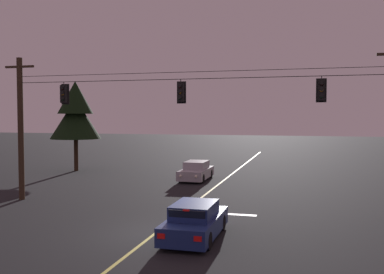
% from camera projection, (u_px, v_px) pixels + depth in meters
% --- Properties ---
extents(ground_plane, '(180.00, 180.00, 0.00)m').
position_uv_depth(ground_plane, '(155.00, 234.00, 17.26)').
color(ground_plane, black).
extents(lane_centre_stripe, '(0.14, 60.00, 0.01)m').
position_uv_depth(lane_centre_stripe, '(212.00, 189.00, 27.65)').
color(lane_centre_stripe, '#D1C64C').
rests_on(lane_centre_stripe, ground).
extents(stop_bar_paint, '(3.40, 0.36, 0.01)m').
position_uv_depth(stop_bar_paint, '(221.00, 214.00, 20.79)').
color(stop_bar_paint, silver).
rests_on(stop_bar_paint, ground).
extents(signal_span_assembly, '(21.25, 0.32, 7.98)m').
position_uv_depth(signal_span_assembly, '(187.00, 127.00, 21.66)').
color(signal_span_assembly, '#38281C').
rests_on(signal_span_assembly, ground).
extents(traffic_light_leftmost, '(0.48, 0.41, 1.22)m').
position_uv_depth(traffic_light_leftmost, '(64.00, 94.00, 23.34)').
color(traffic_light_leftmost, black).
extents(traffic_light_left_inner, '(0.48, 0.41, 1.22)m').
position_uv_depth(traffic_light_left_inner, '(181.00, 92.00, 21.63)').
color(traffic_light_left_inner, black).
extents(traffic_light_centre, '(0.48, 0.41, 1.22)m').
position_uv_depth(traffic_light_centre, '(321.00, 90.00, 19.88)').
color(traffic_light_centre, black).
extents(car_waiting_near_lane, '(1.80, 4.33, 1.39)m').
position_uv_depth(car_waiting_near_lane, '(195.00, 221.00, 16.60)').
color(car_waiting_near_lane, navy).
rests_on(car_waiting_near_lane, ground).
extents(car_oncoming_lead, '(1.80, 4.42, 1.39)m').
position_uv_depth(car_oncoming_lead, '(196.00, 171.00, 31.76)').
color(car_oncoming_lead, '#A5A5AD').
rests_on(car_oncoming_lead, ground).
extents(tree_verge_near, '(4.31, 4.31, 7.73)m').
position_uv_depth(tree_verge_near, '(76.00, 113.00, 36.91)').
color(tree_verge_near, '#332316').
rests_on(tree_verge_near, ground).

